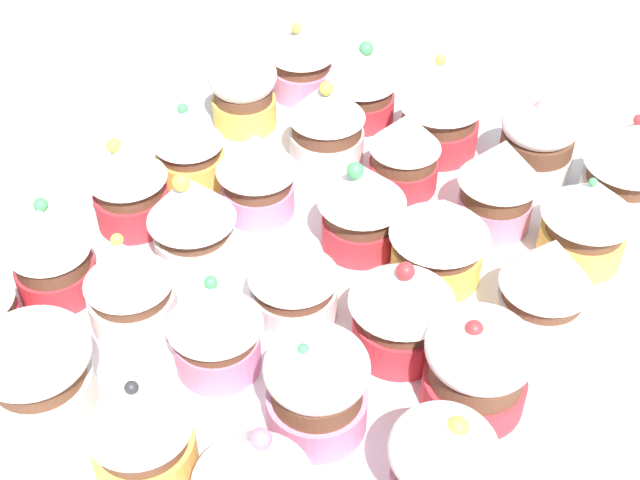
{
  "coord_description": "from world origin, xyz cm",
  "views": [
    {
      "loc": [
        -36.23,
        -24.17,
        44.17
      ],
      "look_at": [
        0.0,
        0.0,
        4.2
      ],
      "focal_mm": 49.63,
      "sensor_mm": 36.0,
      "label": 1
    }
  ],
  "objects_px": {
    "napkin": "(587,82)",
    "cupcake_10": "(499,181)",
    "cupcake_9": "(439,236)",
    "cupcake_21": "(257,171)",
    "cupcake_13": "(215,323)",
    "cupcake_22": "(327,120)",
    "baking_tray": "(320,278)",
    "cupcake_26": "(128,183)",
    "cupcake_4": "(587,218)",
    "cupcake_3": "(546,282)",
    "cupcake_25": "(50,251)",
    "cupcake_29": "(302,58)",
    "cupcake_2": "(478,364)",
    "cupcake_15": "(362,204)",
    "cupcake_28": "(243,89)",
    "cupcake_5": "(629,162)",
    "cupcake_8": "(402,305)",
    "cupcake_23": "(361,82)",
    "cupcake_20": "(191,218)",
    "cupcake_12": "(139,426)",
    "cupcake_17": "(439,104)",
    "cupcake_27": "(189,146)",
    "cupcake_14": "(294,274)",
    "cupcake_18": "(37,369)",
    "cupcake_11": "(537,140)",
    "cupcake_19": "(129,284)",
    "cupcake_1": "(442,464)",
    "cupcake_16": "(409,152)"
  },
  "relations": [
    {
      "from": "cupcake_26",
      "to": "cupcake_10",
      "type": "bearing_deg",
      "value": -56.63
    },
    {
      "from": "cupcake_20",
      "to": "cupcake_23",
      "type": "bearing_deg",
      "value": -1.04
    },
    {
      "from": "cupcake_13",
      "to": "cupcake_20",
      "type": "xyz_separation_m",
      "value": [
        0.07,
        0.07,
        0.0
      ]
    },
    {
      "from": "cupcake_5",
      "to": "cupcake_8",
      "type": "distance_m",
      "value": 0.22
    },
    {
      "from": "cupcake_27",
      "to": "cupcake_29",
      "type": "xyz_separation_m",
      "value": [
        0.15,
        0.0,
        0.0
      ]
    },
    {
      "from": "cupcake_22",
      "to": "cupcake_25",
      "type": "height_order",
      "value": "same"
    },
    {
      "from": "cupcake_8",
      "to": "cupcake_22",
      "type": "xyz_separation_m",
      "value": [
        0.14,
        0.15,
        -0.0
      ]
    },
    {
      "from": "baking_tray",
      "to": "cupcake_5",
      "type": "bearing_deg",
      "value": -38.61
    },
    {
      "from": "cupcake_29",
      "to": "cupcake_11",
      "type": "bearing_deg",
      "value": -88.73
    },
    {
      "from": "cupcake_8",
      "to": "cupcake_26",
      "type": "height_order",
      "value": "cupcake_8"
    },
    {
      "from": "cupcake_4",
      "to": "cupcake_13",
      "type": "height_order",
      "value": "cupcake_13"
    },
    {
      "from": "cupcake_13",
      "to": "napkin",
      "type": "distance_m",
      "value": 0.46
    },
    {
      "from": "cupcake_1",
      "to": "cupcake_29",
      "type": "height_order",
      "value": "cupcake_29"
    },
    {
      "from": "cupcake_2",
      "to": "cupcake_3",
      "type": "distance_m",
      "value": 0.08
    },
    {
      "from": "cupcake_21",
      "to": "cupcake_29",
      "type": "height_order",
      "value": "cupcake_29"
    },
    {
      "from": "cupcake_3",
      "to": "cupcake_15",
      "type": "xyz_separation_m",
      "value": [
        0.0,
        0.14,
        0.0
      ]
    },
    {
      "from": "cupcake_15",
      "to": "cupcake_28",
      "type": "relative_size",
      "value": 1.11
    },
    {
      "from": "cupcake_25",
      "to": "cupcake_5",
      "type": "bearing_deg",
      "value": -43.77
    },
    {
      "from": "cupcake_13",
      "to": "cupcake_18",
      "type": "relative_size",
      "value": 1.11
    },
    {
      "from": "cupcake_16",
      "to": "cupcake_29",
      "type": "xyz_separation_m",
      "value": [
        0.06,
        0.14,
        0.0
      ]
    },
    {
      "from": "cupcake_23",
      "to": "cupcake_20",
      "type": "bearing_deg",
      "value": 178.96
    },
    {
      "from": "napkin",
      "to": "cupcake_10",
      "type": "bearing_deg",
      "value": -176.16
    },
    {
      "from": "baking_tray",
      "to": "cupcake_11",
      "type": "height_order",
      "value": "cupcake_11"
    },
    {
      "from": "cupcake_12",
      "to": "cupcake_19",
      "type": "bearing_deg",
      "value": 45.77
    },
    {
      "from": "cupcake_3",
      "to": "cupcake_9",
      "type": "height_order",
      "value": "cupcake_3"
    },
    {
      "from": "cupcake_12",
      "to": "cupcake_25",
      "type": "relative_size",
      "value": 1.01
    },
    {
      "from": "cupcake_21",
      "to": "cupcake_28",
      "type": "relative_size",
      "value": 1.02
    },
    {
      "from": "cupcake_17",
      "to": "cupcake_13",
      "type": "bearing_deg",
      "value": 179.11
    },
    {
      "from": "cupcake_25",
      "to": "cupcake_29",
      "type": "height_order",
      "value": "cupcake_25"
    },
    {
      "from": "cupcake_8",
      "to": "cupcake_13",
      "type": "bearing_deg",
      "value": 131.11
    },
    {
      "from": "cupcake_4",
      "to": "cupcake_25",
      "type": "distance_m",
      "value": 0.36
    },
    {
      "from": "cupcake_13",
      "to": "cupcake_27",
      "type": "bearing_deg",
      "value": 44.79
    },
    {
      "from": "cupcake_11",
      "to": "cupcake_17",
      "type": "bearing_deg",
      "value": 98.48
    },
    {
      "from": "cupcake_2",
      "to": "cupcake_3",
      "type": "bearing_deg",
      "value": -4.77
    },
    {
      "from": "cupcake_14",
      "to": "cupcake_18",
      "type": "height_order",
      "value": "cupcake_14"
    },
    {
      "from": "cupcake_8",
      "to": "cupcake_21",
      "type": "relative_size",
      "value": 1.11
    },
    {
      "from": "baking_tray",
      "to": "cupcake_26",
      "type": "relative_size",
      "value": 6.52
    },
    {
      "from": "cupcake_3",
      "to": "cupcake_8",
      "type": "xyz_separation_m",
      "value": [
        -0.07,
        0.06,
        0.0
      ]
    },
    {
      "from": "cupcake_9",
      "to": "cupcake_21",
      "type": "xyz_separation_m",
      "value": [
        -0.01,
        0.14,
        0.0
      ]
    },
    {
      "from": "cupcake_3",
      "to": "cupcake_9",
      "type": "bearing_deg",
      "value": 87.87
    },
    {
      "from": "cupcake_19",
      "to": "cupcake_27",
      "type": "height_order",
      "value": "same"
    },
    {
      "from": "cupcake_23",
      "to": "cupcake_16",
      "type": "bearing_deg",
      "value": -127.19
    },
    {
      "from": "cupcake_5",
      "to": "cupcake_29",
      "type": "distance_m",
      "value": 0.28
    },
    {
      "from": "cupcake_3",
      "to": "cupcake_22",
      "type": "height_order",
      "value": "cupcake_22"
    },
    {
      "from": "cupcake_4",
      "to": "cupcake_19",
      "type": "bearing_deg",
      "value": 135.34
    },
    {
      "from": "cupcake_29",
      "to": "baking_tray",
      "type": "bearing_deg",
      "value": -142.35
    },
    {
      "from": "cupcake_22",
      "to": "cupcake_10",
      "type": "bearing_deg",
      "value": -89.3
    },
    {
      "from": "cupcake_25",
      "to": "cupcake_4",
      "type": "bearing_deg",
      "value": -50.9
    },
    {
      "from": "cupcake_12",
      "to": "cupcake_13",
      "type": "bearing_deg",
      "value": 8.87
    },
    {
      "from": "cupcake_13",
      "to": "napkin",
      "type": "xyz_separation_m",
      "value": [
        0.45,
        -0.07,
        -0.05
      ]
    }
  ]
}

